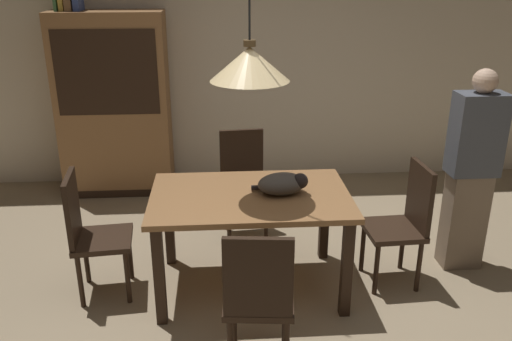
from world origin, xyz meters
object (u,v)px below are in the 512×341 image
(chair_left_side, at_px, (90,230))
(chair_near_front, at_px, (259,295))
(cat_sleeping, at_px, (283,184))
(book_yellow_short, at_px, (62,1))
(person_standing, at_px, (471,172))
(dining_table, at_px, (250,207))
(hutch_bookcase, at_px, (115,109))
(chair_far_back, at_px, (243,179))
(chair_right_side, at_px, (404,219))
(pendant_lamp, at_px, (250,63))

(chair_left_side, distance_m, chair_near_front, 1.42)
(cat_sleeping, bearing_deg, chair_left_side, -179.92)
(book_yellow_short, distance_m, person_standing, 3.94)
(book_yellow_short, height_order, person_standing, book_yellow_short)
(dining_table, height_order, book_yellow_short, book_yellow_short)
(chair_near_front, relative_size, book_yellow_short, 4.65)
(cat_sleeping, relative_size, hutch_bookcase, 0.21)
(dining_table, bearing_deg, chair_far_back, 90.49)
(chair_right_side, distance_m, person_standing, 0.65)
(cat_sleeping, bearing_deg, chair_far_back, 105.10)
(cat_sleeping, bearing_deg, chair_right_side, 0.62)
(hutch_bookcase, bearing_deg, chair_left_side, -85.97)
(cat_sleeping, relative_size, pendant_lamp, 0.30)
(chair_right_side, xyz_separation_m, hutch_bookcase, (-2.39, 1.94, 0.38))
(book_yellow_short, bearing_deg, person_standing, -27.63)
(pendant_lamp, bearing_deg, dining_table, -82.87)
(book_yellow_short, relative_size, person_standing, 0.13)
(chair_left_side, xyz_separation_m, person_standing, (2.81, 0.21, 0.28))
(dining_table, relative_size, cat_sleeping, 3.54)
(chair_left_side, bearing_deg, cat_sleeping, 0.08)
(chair_near_front, relative_size, cat_sleeping, 2.35)
(chair_near_front, bearing_deg, chair_far_back, 89.99)
(chair_left_side, bearing_deg, pendant_lamp, 0.39)
(chair_left_side, height_order, chair_near_front, same)
(dining_table, bearing_deg, chair_near_front, -90.51)
(dining_table, xyz_separation_m, chair_near_front, (-0.01, -0.88, -0.14))
(dining_table, distance_m, person_standing, 1.70)
(chair_near_front, bearing_deg, chair_right_side, 37.82)
(chair_right_side, xyz_separation_m, chair_far_back, (-1.14, 0.87, 0.00))
(pendant_lamp, xyz_separation_m, hutch_bookcase, (-1.27, 1.95, -0.77))
(dining_table, bearing_deg, cat_sleeping, -1.42)
(chair_right_side, distance_m, chair_near_front, 1.44)
(dining_table, height_order, hutch_bookcase, hutch_bookcase)
(chair_far_back, distance_m, person_standing, 1.84)
(chair_near_front, distance_m, hutch_bookcase, 3.12)
(chair_right_side, height_order, person_standing, person_standing)
(chair_far_back, bearing_deg, hutch_bookcase, 139.66)
(chair_near_front, height_order, pendant_lamp, pendant_lamp)
(chair_right_side, bearing_deg, hutch_bookcase, 140.94)
(chair_right_side, xyz_separation_m, cat_sleeping, (-0.90, -0.01, 0.32))
(cat_sleeping, bearing_deg, person_standing, 8.14)
(dining_table, distance_m, book_yellow_short, 2.86)
(person_standing, bearing_deg, chair_near_front, -147.46)
(chair_right_side, relative_size, chair_near_front, 1.00)
(pendant_lamp, bearing_deg, chair_left_side, -179.61)
(chair_left_side, relative_size, person_standing, 0.59)
(chair_near_front, bearing_deg, hutch_bookcase, 114.00)
(chair_far_back, relative_size, pendant_lamp, 0.72)
(chair_right_side, xyz_separation_m, pendant_lamp, (-1.13, -0.00, 1.15))
(pendant_lamp, distance_m, hutch_bookcase, 2.45)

